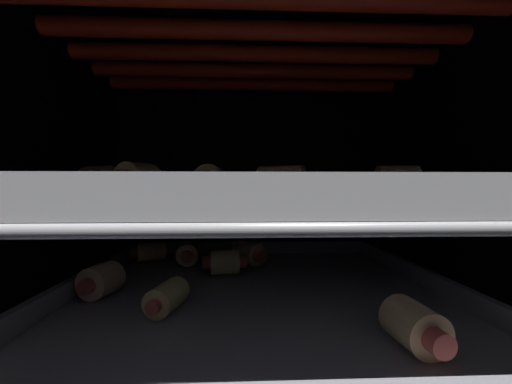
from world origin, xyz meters
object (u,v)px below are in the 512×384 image
at_px(oven_rack_lower, 258,301).
at_px(pig_in_blanket_upper_5, 296,182).
at_px(oven_rack_upper, 258,205).
at_px(pig_in_blanket_upper_0, 397,181).
at_px(pig_in_blanket_lower_2, 167,297).
at_px(pig_in_blanket_lower_0, 225,262).
at_px(pig_in_blanket_lower_3, 248,253).
at_px(pig_in_blanket_lower_4, 188,253).
at_px(pig_in_blanket_upper_6, 281,181).
at_px(pig_in_blanket_upper_1, 138,180).
at_px(pig_in_blanket_upper_4, 99,181).
at_px(pig_in_blanket_lower_1, 151,252).
at_px(baking_tray_lower, 258,293).
at_px(pig_in_blanket_upper_2, 211,180).
at_px(pig_in_blanket_upper_3, 337,183).
at_px(pig_in_blanket_lower_6, 101,280).
at_px(pig_in_blanket_lower_5, 414,325).
at_px(baking_tray_upper, 258,196).
at_px(heating_element, 258,54).

height_order(oven_rack_lower, pig_in_blanket_upper_5, pig_in_blanket_upper_5).
xyz_separation_m(oven_rack_upper, pig_in_blanket_upper_0, (0.12, -0.07, 0.02)).
height_order(pig_in_blanket_lower_2, pig_in_blanket_upper_5, pig_in_blanket_upper_5).
xyz_separation_m(pig_in_blanket_lower_0, pig_in_blanket_lower_3, (0.03, 0.05, 0.00)).
relative_size(pig_in_blanket_lower_4, pig_in_blanket_upper_6, 0.95).
bearing_deg(pig_in_blanket_upper_6, pig_in_blanket_upper_1, -179.56).
bearing_deg(pig_in_blanket_upper_4, pig_in_blanket_lower_1, 88.57).
relative_size(baking_tray_lower, pig_in_blanket_upper_4, 7.75).
distance_m(pig_in_blanket_upper_2, pig_in_blanket_upper_3, 0.20).
bearing_deg(pig_in_blanket_upper_0, pig_in_blanket_upper_1, 178.55).
xyz_separation_m(oven_rack_lower, pig_in_blanket_lower_6, (-0.16, -0.01, 0.03)).
xyz_separation_m(baking_tray_lower, pig_in_blanket_lower_2, (-0.08, -0.05, 0.02)).
distance_m(baking_tray_lower, pig_in_blanket_upper_2, 0.13).
height_order(pig_in_blanket_lower_6, pig_in_blanket_upper_0, pig_in_blanket_upper_0).
distance_m(pig_in_blanket_lower_0, pig_in_blanket_lower_5, 0.23).
distance_m(baking_tray_upper, pig_in_blanket_upper_5, 0.15).
relative_size(baking_tray_upper, pig_in_blanket_upper_3, 6.83).
bearing_deg(pig_in_blanket_lower_2, pig_in_blanket_lower_3, 65.51).
xyz_separation_m(pig_in_blanket_lower_0, pig_in_blanket_upper_6, (0.06, -0.12, 0.10)).
bearing_deg(pig_in_blanket_upper_3, pig_in_blanket_upper_4, -157.02).
xyz_separation_m(pig_in_blanket_lower_4, pig_in_blanket_lower_5, (0.20, -0.24, 0.00)).
bearing_deg(pig_in_blanket_upper_5, pig_in_blanket_lower_6, -146.39).
bearing_deg(oven_rack_upper, pig_in_blanket_upper_0, -28.68).
bearing_deg(pig_in_blanket_lower_5, pig_in_blanket_lower_3, 115.14).
distance_m(pig_in_blanket_lower_5, pig_in_blanket_upper_4, 0.30).
xyz_separation_m(pig_in_blanket_lower_5, pig_in_blanket_upper_0, (0.02, 0.06, 0.10)).
relative_size(pig_in_blanket_lower_0, pig_in_blanket_lower_4, 1.04).
xyz_separation_m(pig_in_blanket_lower_2, pig_in_blanket_upper_3, (0.20, 0.15, 0.10)).
relative_size(baking_tray_lower, pig_in_blanket_upper_1, 8.80).
xyz_separation_m(pig_in_blanket_lower_4, pig_in_blanket_upper_6, (0.11, -0.18, 0.10)).
xyz_separation_m(pig_in_blanket_upper_2, pig_in_blanket_upper_6, (0.07, -0.04, -0.00)).
height_order(heating_element, pig_in_blanket_lower_6, heating_element).
height_order(pig_in_blanket_lower_6, pig_in_blanket_upper_6, pig_in_blanket_upper_6).
height_order(pig_in_blanket_upper_1, pig_in_blanket_upper_3, pig_in_blanket_upper_1).
bearing_deg(baking_tray_lower, pig_in_blanket_upper_1, -150.73).
bearing_deg(pig_in_blanket_upper_6, oven_rack_lower, 107.34).
distance_m(heating_element, baking_tray_lower, 0.26).
xyz_separation_m(pig_in_blanket_lower_5, pig_in_blanket_upper_4, (-0.26, 0.10, 0.10)).
relative_size(pig_in_blanket_lower_4, pig_in_blanket_upper_1, 1.26).
height_order(pig_in_blanket_lower_3, pig_in_blanket_upper_0, pig_in_blanket_upper_0).
bearing_deg(pig_in_blanket_lower_1, pig_in_blanket_lower_0, -33.07).
xyz_separation_m(pig_in_blanket_lower_6, baking_tray_upper, (0.16, 0.01, 0.08)).
distance_m(oven_rack_upper, pig_in_blanket_upper_6, 0.07).
bearing_deg(pig_in_blanket_lower_6, pig_in_blanket_upper_0, -10.94).
bearing_deg(pig_in_blanket_lower_0, pig_in_blanket_upper_4, -145.03).
xyz_separation_m(baking_tray_lower, pig_in_blanket_upper_1, (-0.11, -0.06, 0.12)).
height_order(pig_in_blanket_upper_4, pig_in_blanket_upper_5, pig_in_blanket_upper_5).
distance_m(pig_in_blanket_lower_5, pig_in_blanket_upper_6, 0.15).
distance_m(pig_in_blanket_lower_5, pig_in_blanket_upper_0, 0.12).
distance_m(pig_in_blanket_lower_0, pig_in_blanket_upper_4, 0.18).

